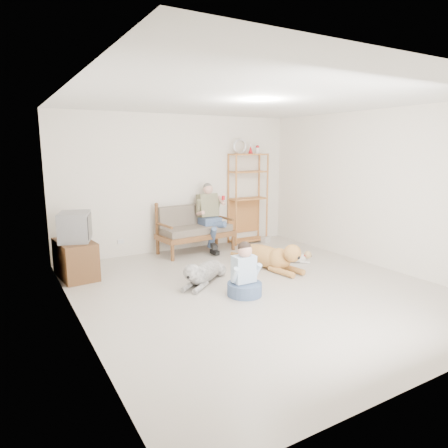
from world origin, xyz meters
TOP-DOWN VIEW (x-y plane):
  - floor at (0.00, 0.00)m, footprint 5.50×5.50m
  - ceiling at (0.00, 0.00)m, footprint 5.50×5.50m
  - wall_back at (0.00, 2.75)m, footprint 5.00×0.00m
  - wall_front at (0.00, -2.75)m, footprint 5.00×0.00m
  - wall_left at (-2.50, 0.00)m, footprint 0.00×5.50m
  - wall_right at (2.50, 0.00)m, footprint 0.00×5.50m
  - loveseat at (0.15, 2.41)m, footprint 1.56×0.84m
  - man at (0.44, 2.23)m, footprint 0.52×0.74m
  - etagere at (1.51, 2.55)m, footprint 0.86×0.38m
  - book_stack at (1.87, 2.35)m, footprint 0.21×0.18m
  - tv_stand at (-2.23, 1.89)m, footprint 0.58×0.94m
  - crt_tv at (-2.19, 1.86)m, footprint 0.59×0.67m
  - wall_outlet at (-1.25, 2.73)m, footprint 0.12×0.02m
  - golden_retriever at (0.77, 0.73)m, footprint 0.59×1.68m
  - shaggy_dog at (-0.58, 0.61)m, footprint 1.09×0.96m
  - terrier at (1.44, 0.73)m, footprint 0.48×0.44m
  - child at (-0.31, -0.14)m, footprint 0.49×0.49m

SIDE VIEW (x-z plane):
  - floor at x=0.00m, z-range 0.00..0.00m
  - book_stack at x=1.87m, z-range 0.00..0.12m
  - terrier at x=1.44m, z-range -0.02..0.20m
  - shaggy_dog at x=-0.58m, z-range -0.04..0.37m
  - golden_retriever at x=0.77m, z-range -0.05..0.47m
  - child at x=-0.31m, z-range -0.11..0.67m
  - wall_outlet at x=-1.25m, z-range 0.26..0.34m
  - tv_stand at x=-2.23m, z-range 0.00..0.60m
  - loveseat at x=0.15m, z-range 0.01..0.96m
  - man at x=0.44m, z-range 0.03..1.22m
  - crt_tv at x=-2.19m, z-range 0.60..1.06m
  - etagere at x=1.51m, z-range -0.13..2.11m
  - wall_left at x=-2.50m, z-range -1.40..4.10m
  - wall_right at x=2.50m, z-range -1.40..4.10m
  - wall_back at x=0.00m, z-range -1.15..3.85m
  - wall_front at x=0.00m, z-range -1.15..3.85m
  - ceiling at x=0.00m, z-range 2.70..2.70m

